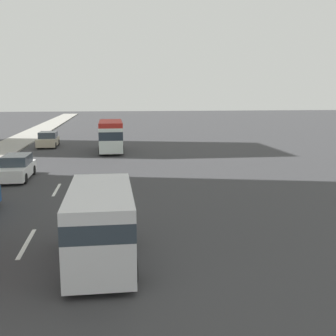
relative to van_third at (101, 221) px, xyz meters
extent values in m
plane|color=#38383A|center=(20.89, 2.81, -1.42)|extent=(198.00, 198.00, 0.00)
cube|color=silver|center=(2.17, 2.81, -1.41)|extent=(3.20, 0.16, 0.01)
cube|color=silver|center=(11.06, 2.81, -1.41)|extent=(3.20, 0.16, 0.01)
cube|color=silver|center=(0.00, 0.00, -0.08)|extent=(5.25, 2.02, 2.28)
cube|color=#2D3842|center=(0.00, 0.00, 0.42)|extent=(5.26, 2.03, 0.55)
cylinder|color=black|center=(1.58, 0.96, -1.06)|extent=(0.72, 0.24, 0.72)
cylinder|color=black|center=(1.58, -0.96, -1.06)|extent=(0.72, 0.24, 0.72)
cylinder|color=black|center=(-1.58, 0.96, -1.06)|extent=(0.72, 0.24, 0.72)
cylinder|color=black|center=(-1.58, -0.96, -1.06)|extent=(0.72, 0.24, 0.72)
cube|color=white|center=(14.55, 5.75, -0.86)|extent=(4.66, 1.71, 0.76)
cube|color=#38424C|center=(14.79, 5.75, -0.17)|extent=(2.56, 1.57, 0.62)
cylinder|color=black|center=(13.11, 4.97, -1.10)|extent=(0.64, 0.22, 0.64)
cylinder|color=black|center=(16.00, 4.97, -1.10)|extent=(0.64, 0.22, 0.64)
cylinder|color=black|center=(16.00, 6.54, -1.10)|extent=(0.64, 0.22, 0.64)
cube|color=beige|center=(31.35, 6.14, -0.86)|extent=(4.29, 1.87, 0.76)
cube|color=#38424C|center=(31.56, 6.14, -0.17)|extent=(2.36, 1.72, 0.62)
cylinder|color=black|center=(30.02, 5.28, -1.10)|extent=(0.64, 0.22, 0.64)
cylinder|color=black|center=(30.02, 7.00, -1.10)|extent=(0.64, 0.22, 0.64)
cylinder|color=black|center=(32.68, 5.28, -1.10)|extent=(0.64, 0.22, 0.64)
cylinder|color=black|center=(32.68, 7.00, -1.10)|extent=(0.64, 0.22, 0.64)
cube|color=silver|center=(26.84, -0.35, -0.06)|extent=(6.70, 2.11, 2.26)
cube|color=#B2261E|center=(26.84, -0.35, 1.29)|extent=(6.70, 2.11, 0.43)
cube|color=#28333D|center=(26.84, -0.35, 0.37)|extent=(6.71, 2.12, 0.75)
cylinder|color=black|center=(28.79, 0.65, -1.00)|extent=(0.84, 0.26, 0.84)
cylinder|color=black|center=(28.79, -1.36, -1.00)|extent=(0.84, 0.26, 0.84)
cylinder|color=black|center=(24.90, 0.65, -1.00)|extent=(0.84, 0.26, 0.84)
cylinder|color=black|center=(24.90, -1.36, -1.00)|extent=(0.84, 0.26, 0.84)
camera|label=1|loc=(-13.24, -0.41, 4.09)|focal=44.79mm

